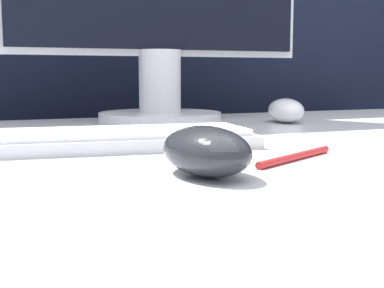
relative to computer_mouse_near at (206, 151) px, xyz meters
name	(u,v)px	position (x,y,z in m)	size (l,w,h in m)	color
partition_panel	(76,134)	(0.02, 0.82, -0.07)	(5.00, 0.03, 1.43)	black
computer_mouse_near	(206,151)	(0.00, 0.00, 0.00)	(0.08, 0.12, 0.05)	#232328
keyboard	(95,140)	(-0.06, 0.21, -0.01)	(0.41, 0.16, 0.02)	silver
computer_mouse_far	(286,111)	(0.35, 0.43, 0.00)	(0.09, 0.13, 0.05)	white
pen	(296,157)	(0.12, 0.04, -0.02)	(0.13, 0.08, 0.01)	red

